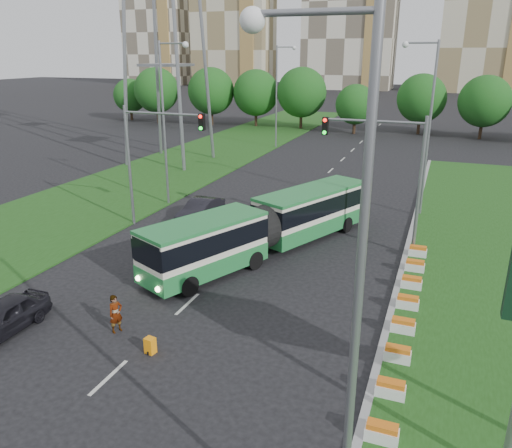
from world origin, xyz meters
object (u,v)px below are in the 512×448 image
at_px(articulated_bus, 263,225).
at_px(shopping_trolley, 150,346).
at_px(car_left_far, 200,210).
at_px(traffic_mast_left, 149,148).
at_px(car_left_near, 3,317).
at_px(pedestrian, 116,314).
at_px(traffic_mast_median, 392,163).

relative_size(articulated_bus, shopping_trolley, 24.88).
bearing_deg(car_left_far, traffic_mast_left, -134.18).
height_order(articulated_bus, shopping_trolley, articulated_bus).
height_order(traffic_mast_left, car_left_near, traffic_mast_left).
xyz_separation_m(car_left_near, pedestrian, (4.38, 1.74, 0.12)).
height_order(car_left_near, shopping_trolley, car_left_near).
bearing_deg(car_left_near, shopping_trolley, 7.45).
bearing_deg(traffic_mast_median, traffic_mast_left, -176.23).
bearing_deg(car_left_near, pedestrian, 21.65).
height_order(car_left_far, shopping_trolley, car_left_far).
bearing_deg(shopping_trolley, traffic_mast_median, 71.91).
xyz_separation_m(traffic_mast_left, shopping_trolley, (7.96, -13.09, -5.02)).
distance_m(articulated_bus, pedestrian, 11.05).
bearing_deg(articulated_bus, traffic_mast_left, -165.86).
height_order(pedestrian, shopping_trolley, pedestrian).
height_order(traffic_mast_left, car_left_far, traffic_mast_left).
distance_m(car_left_near, car_left_far, 16.25).
distance_m(articulated_bus, car_left_far, 7.21).
relative_size(pedestrian, shopping_trolley, 2.54).
distance_m(car_left_far, shopping_trolley, 16.35).
xyz_separation_m(traffic_mast_median, traffic_mast_left, (-15.16, -1.00, 0.00)).
bearing_deg(car_left_far, car_left_near, -91.37).
height_order(traffic_mast_median, articulated_bus, traffic_mast_median).
height_order(traffic_mast_median, car_left_near, traffic_mast_median).
bearing_deg(car_left_far, articulated_bus, -29.84).
relative_size(traffic_mast_median, car_left_far, 1.72).
xyz_separation_m(car_left_near, shopping_trolley, (6.57, 0.86, -0.39)).
height_order(traffic_mast_median, shopping_trolley, traffic_mast_median).
bearing_deg(articulated_bus, pedestrian, -79.72).
height_order(traffic_mast_left, pedestrian, traffic_mast_left).
bearing_deg(traffic_mast_left, articulated_bus, -10.20).
xyz_separation_m(articulated_bus, shopping_trolley, (-0.49, -11.57, -1.33)).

